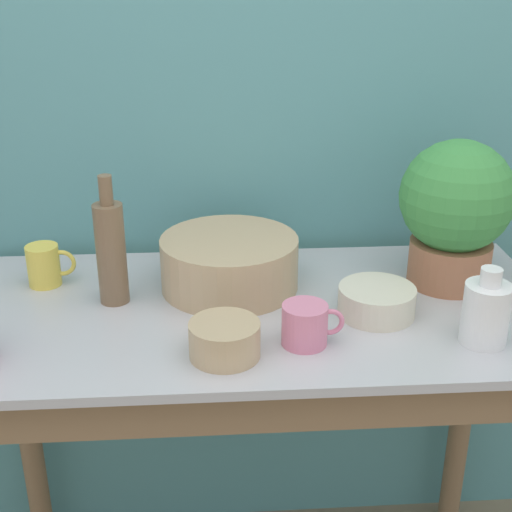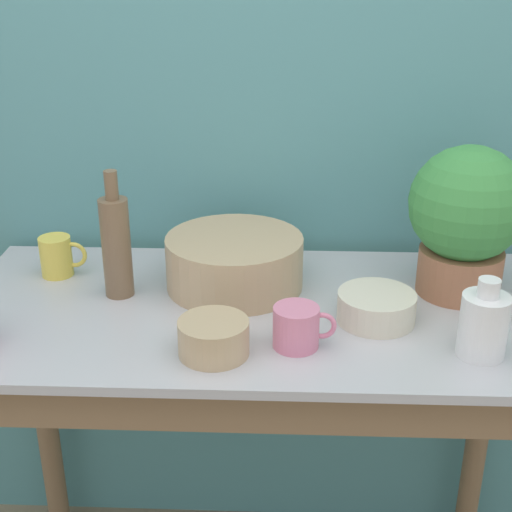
# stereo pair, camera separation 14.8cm
# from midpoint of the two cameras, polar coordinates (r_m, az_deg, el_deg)

# --- Properties ---
(wall_back) EXTENTS (6.00, 0.05, 2.40)m
(wall_back) POSITION_cam_midpoint_polar(r_m,az_deg,el_deg) (1.78, -3.26, 10.21)
(wall_back) COLOR teal
(wall_back) RESTS_ON ground_plane
(counter_table) EXTENTS (1.30, 0.63, 0.90)m
(counter_table) POSITION_cam_midpoint_polar(r_m,az_deg,el_deg) (1.61, -2.62, -10.63)
(counter_table) COLOR #846647
(counter_table) RESTS_ON ground_plane
(potted_plant) EXTENTS (0.25, 0.25, 0.33)m
(potted_plant) POSITION_cam_midpoint_polar(r_m,az_deg,el_deg) (1.62, 13.16, 3.67)
(potted_plant) COLOR #A36647
(potted_plant) RESTS_ON counter_table
(bowl_wash_large) EXTENTS (0.31, 0.31, 0.12)m
(bowl_wash_large) POSITION_cam_midpoint_polar(r_m,az_deg,el_deg) (1.60, -4.79, -0.61)
(bowl_wash_large) COLOR tan
(bowl_wash_large) RESTS_ON counter_table
(bottle_tall) EXTENTS (0.06, 0.06, 0.29)m
(bottle_tall) POSITION_cam_midpoint_polar(r_m,az_deg,el_deg) (1.56, -14.22, 0.35)
(bottle_tall) COLOR brown
(bottle_tall) RESTS_ON counter_table
(bottle_short) EXTENTS (0.09, 0.09, 0.16)m
(bottle_short) POSITION_cam_midpoint_polar(r_m,az_deg,el_deg) (1.42, 15.12, -4.41)
(bottle_short) COLOR white
(bottle_short) RESTS_ON counter_table
(mug_yellow) EXTENTS (0.11, 0.07, 0.09)m
(mug_yellow) POSITION_cam_midpoint_polar(r_m,az_deg,el_deg) (1.71, -18.95, -0.76)
(mug_yellow) COLOR #E5CC4C
(mug_yellow) RESTS_ON counter_table
(mug_pink) EXTENTS (0.12, 0.09, 0.08)m
(mug_pink) POSITION_cam_midpoint_polar(r_m,az_deg,el_deg) (1.38, 0.93, -5.59)
(mug_pink) COLOR pink
(mug_pink) RESTS_ON counter_table
(bowl_small_cream) EXTENTS (0.16, 0.16, 0.06)m
(bowl_small_cream) POSITION_cam_midpoint_polar(r_m,az_deg,el_deg) (1.50, 6.86, -3.67)
(bowl_small_cream) COLOR beige
(bowl_small_cream) RESTS_ON counter_table
(bowl_small_tan) EXTENTS (0.14, 0.14, 0.07)m
(bowl_small_tan) POSITION_cam_midpoint_polar(r_m,az_deg,el_deg) (1.35, -5.70, -6.76)
(bowl_small_tan) COLOR tan
(bowl_small_tan) RESTS_ON counter_table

